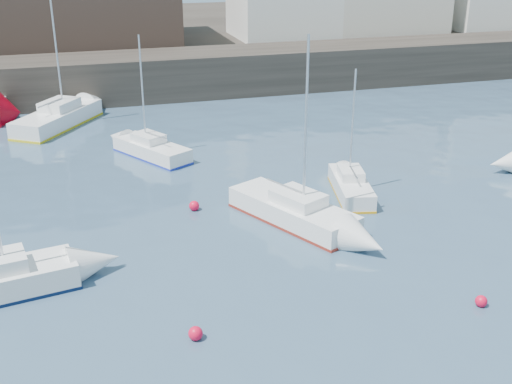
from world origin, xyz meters
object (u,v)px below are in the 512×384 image
object	(u,v)px
sailboat_c	(351,186)
sailboat_h	(58,117)
sailboat_b	(293,210)
buoy_far	(194,210)
buoy_near	(196,339)
buoy_mid	(480,306)
sailboat_f	(151,149)

from	to	relation	value
sailboat_c	sailboat_h	distance (m)	19.63
sailboat_b	buoy_far	world-z (taller)	sailboat_b
sailboat_c	buoy_near	bearing A→B (deg)	-135.17
buoy_mid	sailboat_h	bearing A→B (deg)	117.34
sailboat_c	buoy_far	distance (m)	7.19
buoy_far	buoy_mid	bearing A→B (deg)	-53.87
sailboat_b	sailboat_h	size ratio (longest dim) A/B	0.88
sailboat_f	buoy_near	distance (m)	16.74
sailboat_c	buoy_mid	distance (m)	9.76
sailboat_c	buoy_far	world-z (taller)	sailboat_c
sailboat_b	sailboat_f	distance (m)	10.76
buoy_far	buoy_near	bearing A→B (deg)	-101.07
sailboat_c	buoy_mid	size ratio (longest dim) A/B	14.52
sailboat_b	buoy_mid	world-z (taller)	sailboat_b
sailboat_b	sailboat_f	xyz separation A→B (m)	(-4.48, 9.78, -0.06)
buoy_mid	sailboat_b	bearing A→B (deg)	115.17
sailboat_h	buoy_mid	xyz separation A→B (m)	(12.81, -24.78, -0.57)
buoy_near	buoy_mid	world-z (taller)	buoy_near
sailboat_c	sailboat_f	world-z (taller)	sailboat_f
buoy_near	buoy_far	xyz separation A→B (m)	(1.81, 9.23, 0.00)
sailboat_b	sailboat_h	bearing A→B (deg)	118.30
buoy_mid	buoy_far	distance (m)	12.45
sailboat_f	buoy_mid	xyz separation A→B (m)	(8.13, -17.53, -0.45)
buoy_near	buoy_far	size ratio (longest dim) A/B	0.98
sailboat_f	sailboat_b	bearing A→B (deg)	-65.37
sailboat_h	buoy_mid	world-z (taller)	sailboat_h
sailboat_h	sailboat_c	bearing A→B (deg)	-49.94
sailboat_h	buoy_near	bearing A→B (deg)	-81.31
buoy_far	sailboat_f	bearing A→B (deg)	96.00
sailboat_b	buoy_mid	size ratio (longest dim) A/B	19.72
buoy_near	buoy_mid	size ratio (longest dim) A/B	1.11
sailboat_b	sailboat_f	world-z (taller)	sailboat_b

